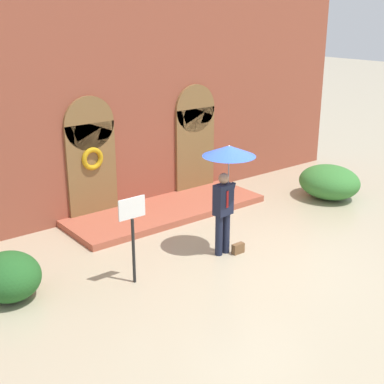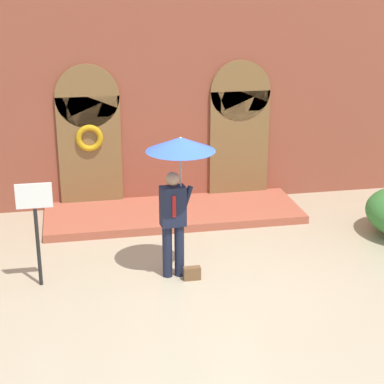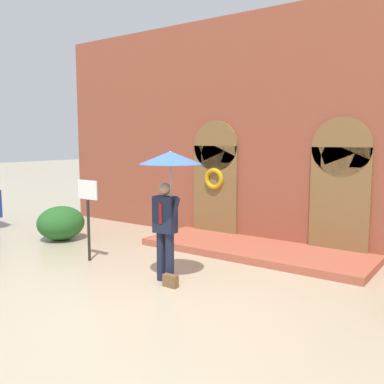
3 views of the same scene
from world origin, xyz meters
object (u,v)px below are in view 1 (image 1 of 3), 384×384
(person_with_umbrella, at_px, (228,167))
(shrub_left, at_px, (9,276))
(sign_post, at_px, (133,226))
(handbag, at_px, (238,248))
(shrub_right, at_px, (329,182))

(person_with_umbrella, bearing_deg, shrub_left, 167.40)
(sign_post, bearing_deg, person_with_umbrella, -2.26)
(handbag, height_order, sign_post, sign_post)
(handbag, bearing_deg, person_with_umbrella, 131.99)
(person_with_umbrella, bearing_deg, sign_post, 177.74)
(person_with_umbrella, bearing_deg, shrub_right, 10.86)
(sign_post, height_order, shrub_right, sign_post)
(person_with_umbrella, xyz_separation_m, sign_post, (-2.25, 0.09, -0.75))
(sign_post, height_order, shrub_left, sign_post)
(person_with_umbrella, relative_size, shrub_left, 1.93)
(handbag, bearing_deg, shrub_right, 14.30)
(person_with_umbrella, distance_m, shrub_right, 4.87)
(person_with_umbrella, relative_size, shrub_right, 1.38)
(sign_post, xyz_separation_m, shrub_left, (-2.08, 0.88, -0.73))
(person_with_umbrella, relative_size, handbag, 8.44)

